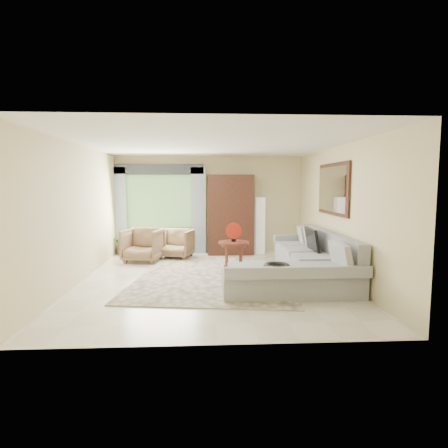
{
  "coord_description": "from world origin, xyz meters",
  "views": [
    {
      "loc": [
        -0.16,
        -7.13,
        1.84
      ],
      "look_at": [
        0.25,
        0.35,
        1.05
      ],
      "focal_mm": 30.0,
      "sensor_mm": 36.0,
      "label": 1
    }
  ],
  "objects": [
    {
      "name": "armoire",
      "position": [
        0.55,
        2.72,
        1.05
      ],
      "size": [
        1.2,
        0.55,
        2.1
      ],
      "primitive_type": "cube",
      "color": "black",
      "rests_on": "ground"
    },
    {
      "name": "coffee_table",
      "position": [
        0.47,
        0.65,
        0.34
      ],
      "size": [
        0.64,
        0.64,
        0.64
      ],
      "rotation": [
        0.0,
        0.0,
        -0.23
      ],
      "color": "#511E15",
      "rests_on": "ground"
    },
    {
      "name": "window",
      "position": [
        -1.35,
        2.97,
        1.4
      ],
      "size": [
        1.8,
        0.04,
        1.4
      ],
      "primitive_type": "cube",
      "color": "#669E59",
      "rests_on": "wall_back"
    },
    {
      "name": "valance",
      "position": [
        -1.35,
        2.9,
        2.25
      ],
      "size": [
        2.4,
        0.12,
        0.26
      ],
      "primitive_type": "cube",
      "color": "#1E232D",
      "rests_on": "wall_back"
    },
    {
      "name": "curtain_left",
      "position": [
        -2.4,
        2.88,
        1.15
      ],
      "size": [
        0.4,
        0.08,
        2.3
      ],
      "primitive_type": "cube",
      "color": "#9EB7CC",
      "rests_on": "ground"
    },
    {
      "name": "red_disc",
      "position": [
        0.47,
        0.65,
        0.87
      ],
      "size": [
        0.34,
        0.05,
        0.34
      ],
      "primitive_type": "cylinder",
      "rotation": [
        1.57,
        0.0,
        -0.08
      ],
      "color": "#A92010",
      "rests_on": "coffee_table"
    },
    {
      "name": "ground",
      "position": [
        0.0,
        0.0,
        0.0
      ],
      "size": [
        6.0,
        6.0,
        0.0
      ],
      "primitive_type": "plane",
      "color": "silver",
      "rests_on": "ground"
    },
    {
      "name": "floor_lamp",
      "position": [
        1.35,
        2.78,
        0.75
      ],
      "size": [
        0.24,
        0.24,
        1.5
      ],
      "primitive_type": "cube",
      "color": "silver",
      "rests_on": "ground"
    },
    {
      "name": "armchair_right",
      "position": [
        -0.86,
        2.25,
        0.36
      ],
      "size": [
        0.96,
        0.97,
        0.72
      ],
      "primitive_type": "imported",
      "rotation": [
        0.0,
        0.0,
        -0.27
      ],
      "color": "#997F53",
      "rests_on": "ground"
    },
    {
      "name": "potted_plant",
      "position": [
        -2.26,
        2.75,
        0.29
      ],
      "size": [
        0.6,
        0.55,
        0.58
      ],
      "primitive_type": "imported",
      "rotation": [
        0.0,
        0.0,
        -0.21
      ],
      "color": "#999999",
      "rests_on": "ground"
    },
    {
      "name": "sectional_sofa",
      "position": [
        1.78,
        -0.18,
        0.28
      ],
      "size": [
        2.3,
        3.46,
        0.9
      ],
      "color": "#9EA0A6",
      "rests_on": "ground"
    },
    {
      "name": "garden_hose",
      "position": [
        1.0,
        -1.34,
        0.55
      ],
      "size": [
        0.43,
        0.43,
        0.09
      ],
      "primitive_type": "torus",
      "color": "black",
      "rests_on": "sectional_sofa"
    },
    {
      "name": "curtain_right",
      "position": [
        -0.3,
        2.88,
        1.15
      ],
      "size": [
        0.4,
        0.08,
        2.3
      ],
      "primitive_type": "cube",
      "color": "#9EB7CC",
      "rests_on": "ground"
    },
    {
      "name": "area_rug",
      "position": [
        0.09,
        0.25,
        0.01
      ],
      "size": [
        3.52,
        4.37,
        0.02
      ],
      "primitive_type": "cube",
      "rotation": [
        0.0,
        0.0,
        -0.14
      ],
      "color": "beige",
      "rests_on": "ground"
    },
    {
      "name": "tv_screen",
      "position": [
        2.05,
        0.31,
        0.72
      ],
      "size": [
        0.14,
        0.74,
        0.48
      ],
      "primitive_type": "cube",
      "rotation": [
        0.0,
        -0.17,
        0.0
      ],
      "color": "black",
      "rests_on": "sectional_sofa"
    },
    {
      "name": "wall_mirror",
      "position": [
        2.46,
        0.35,
        1.75
      ],
      "size": [
        0.05,
        1.7,
        1.05
      ],
      "color": "black",
      "rests_on": "wall_right"
    },
    {
      "name": "armchair_left",
      "position": [
        -1.62,
        1.84,
        0.4
      ],
      "size": [
        1.01,
        1.03,
        0.79
      ],
      "primitive_type": "imported",
      "rotation": [
        0.0,
        0.0,
        -0.21
      ],
      "color": "brown",
      "rests_on": "ground"
    }
  ]
}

